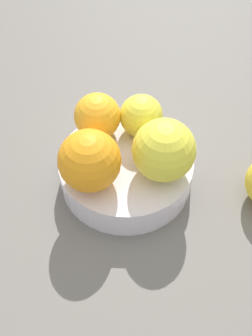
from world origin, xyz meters
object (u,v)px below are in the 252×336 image
at_px(fruit_bowl, 126,171).
at_px(orange_in_bowl_3, 97,116).
at_px(orange_in_bowl_2, 164,150).
at_px(orange_in_bowl_1, 89,161).
at_px(orange_in_bowl_0, 141,116).

relative_size(fruit_bowl, orange_in_bowl_3, 2.85).
height_order(orange_in_bowl_2, orange_in_bowl_3, orange_in_bowl_2).
bearing_deg(orange_in_bowl_3, orange_in_bowl_2, -97.30).
bearing_deg(orange_in_bowl_1, orange_in_bowl_2, -48.92).
distance_m(orange_in_bowl_2, orange_in_bowl_3, 0.11).
xyz_separation_m(fruit_bowl, orange_in_bowl_1, (-0.05, 0.02, 0.06)).
height_order(fruit_bowl, orange_in_bowl_0, orange_in_bowl_0).
height_order(orange_in_bowl_1, orange_in_bowl_2, orange_in_bowl_2).
distance_m(orange_in_bowl_0, orange_in_bowl_3, 0.06).
xyz_separation_m(fruit_bowl, orange_in_bowl_2, (0.01, -0.05, 0.07)).
bearing_deg(orange_in_bowl_0, orange_in_bowl_1, 174.23).
bearing_deg(orange_in_bowl_1, orange_in_bowl_0, -5.77).
relative_size(orange_in_bowl_1, orange_in_bowl_3, 1.24).
height_order(orange_in_bowl_0, orange_in_bowl_3, orange_in_bowl_3).
bearing_deg(orange_in_bowl_3, orange_in_bowl_1, -153.02).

